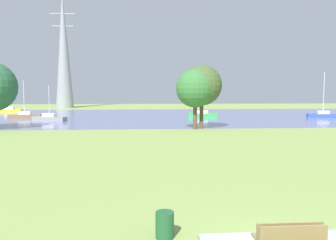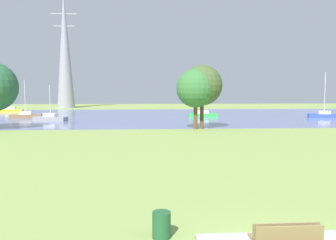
{
  "view_description": "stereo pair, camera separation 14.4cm",
  "coord_description": "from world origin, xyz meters",
  "px_view_note": "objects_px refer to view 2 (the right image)",
  "views": [
    {
      "loc": [
        -3.8,
        -8.18,
        4.46
      ],
      "look_at": [
        -1.72,
        21.66,
        1.8
      ],
      "focal_mm": 35.87,
      "sensor_mm": 36.0,
      "label": 1
    },
    {
      "loc": [
        -3.66,
        -8.19,
        4.46
      ],
      "look_at": [
        -1.72,
        21.66,
        1.8
      ],
      "focal_mm": 35.87,
      "sensor_mm": 36.0,
      "label": 2
    }
  ],
  "objects_px": {
    "sailboat_yellow": "(11,110)",
    "bench_facing_water": "(283,239)",
    "litter_bin": "(162,225)",
    "tree_mid_shore": "(202,85)",
    "sailboat_brown": "(26,115)",
    "sailboat_gray": "(50,118)",
    "electricity_pylon": "(65,50)",
    "sailboat_green": "(203,114)",
    "sailboat_blue": "(324,115)",
    "tree_west_far": "(196,88)"
  },
  "relations": [
    {
      "from": "sailboat_brown",
      "to": "tree_west_far",
      "type": "bearing_deg",
      "value": -34.26
    },
    {
      "from": "sailboat_brown",
      "to": "sailboat_blue",
      "type": "bearing_deg",
      "value": -2.58
    },
    {
      "from": "sailboat_yellow",
      "to": "electricity_pylon",
      "type": "xyz_separation_m",
      "value": [
        6.99,
        17.42,
        14.18
      ]
    },
    {
      "from": "tree_mid_shore",
      "to": "electricity_pylon",
      "type": "distance_m",
      "value": 56.18
    },
    {
      "from": "sailboat_yellow",
      "to": "sailboat_brown",
      "type": "height_order",
      "value": "sailboat_yellow"
    },
    {
      "from": "sailboat_green",
      "to": "sailboat_blue",
      "type": "bearing_deg",
      "value": -7.57
    },
    {
      "from": "sailboat_gray",
      "to": "tree_mid_shore",
      "type": "xyz_separation_m",
      "value": [
        20.43,
        -11.38,
        4.56
      ]
    },
    {
      "from": "litter_bin",
      "to": "sailboat_blue",
      "type": "bearing_deg",
      "value": 56.43
    },
    {
      "from": "sailboat_yellow",
      "to": "sailboat_brown",
      "type": "bearing_deg",
      "value": -61.13
    },
    {
      "from": "sailboat_blue",
      "to": "tree_mid_shore",
      "type": "distance_m",
      "value": 27.0
    },
    {
      "from": "electricity_pylon",
      "to": "sailboat_blue",
      "type": "bearing_deg",
      "value": -34.75
    },
    {
      "from": "sailboat_yellow",
      "to": "bench_facing_water",
      "type": "bearing_deg",
      "value": -63.06
    },
    {
      "from": "sailboat_gray",
      "to": "electricity_pylon",
      "type": "distance_m",
      "value": 40.19
    },
    {
      "from": "sailboat_blue",
      "to": "sailboat_brown",
      "type": "bearing_deg",
      "value": 177.42
    },
    {
      "from": "sailboat_green",
      "to": "electricity_pylon",
      "type": "bearing_deg",
      "value": 133.34
    },
    {
      "from": "litter_bin",
      "to": "sailboat_gray",
      "type": "distance_m",
      "value": 42.54
    },
    {
      "from": "sailboat_brown",
      "to": "sailboat_gray",
      "type": "relative_size",
      "value": 1.17
    },
    {
      "from": "sailboat_green",
      "to": "tree_west_far",
      "type": "xyz_separation_m",
      "value": [
        -3.85,
        -17.38,
        4.23
      ]
    },
    {
      "from": "sailboat_gray",
      "to": "sailboat_blue",
      "type": "xyz_separation_m",
      "value": [
        42.9,
        2.87,
        0.02
      ]
    },
    {
      "from": "litter_bin",
      "to": "sailboat_gray",
      "type": "bearing_deg",
      "value": 109.83
    },
    {
      "from": "tree_mid_shore",
      "to": "electricity_pylon",
      "type": "bearing_deg",
      "value": 118.95
    },
    {
      "from": "bench_facing_water",
      "to": "litter_bin",
      "type": "distance_m",
      "value": 3.49
    },
    {
      "from": "electricity_pylon",
      "to": "sailboat_yellow",
      "type": "bearing_deg",
      "value": -111.86
    },
    {
      "from": "sailboat_yellow",
      "to": "sailboat_green",
      "type": "bearing_deg",
      "value": -21.06
    },
    {
      "from": "litter_bin",
      "to": "electricity_pylon",
      "type": "bearing_deg",
      "value": 105.1
    },
    {
      "from": "sailboat_gray",
      "to": "sailboat_yellow",
      "type": "bearing_deg",
      "value": 124.22
    },
    {
      "from": "sailboat_yellow",
      "to": "sailboat_gray",
      "type": "xyz_separation_m",
      "value": [
        13.35,
        -19.63,
        -0.03
      ]
    },
    {
      "from": "sailboat_yellow",
      "to": "sailboat_brown",
      "type": "xyz_separation_m",
      "value": [
        8.04,
        -14.59,
        -0.02
      ]
    },
    {
      "from": "sailboat_gray",
      "to": "litter_bin",
      "type": "bearing_deg",
      "value": -70.17
    },
    {
      "from": "bench_facing_water",
      "to": "tree_west_far",
      "type": "relative_size",
      "value": 0.26
    },
    {
      "from": "bench_facing_water",
      "to": "tree_west_far",
      "type": "height_order",
      "value": "tree_west_far"
    },
    {
      "from": "tree_mid_shore",
      "to": "sailboat_yellow",
      "type": "bearing_deg",
      "value": 137.45
    },
    {
      "from": "tree_west_far",
      "to": "sailboat_gray",
      "type": "bearing_deg",
      "value": 148.69
    },
    {
      "from": "bench_facing_water",
      "to": "sailboat_green",
      "type": "bearing_deg",
      "value": 82.95
    },
    {
      "from": "litter_bin",
      "to": "sailboat_yellow",
      "type": "distance_m",
      "value": 65.81
    },
    {
      "from": "litter_bin",
      "to": "tree_mid_shore",
      "type": "relative_size",
      "value": 0.11
    },
    {
      "from": "sailboat_brown",
      "to": "sailboat_green",
      "type": "relative_size",
      "value": 1.12
    },
    {
      "from": "litter_bin",
      "to": "sailboat_green",
      "type": "relative_size",
      "value": 0.15
    },
    {
      "from": "sailboat_brown",
      "to": "electricity_pylon",
      "type": "bearing_deg",
      "value": 91.88
    },
    {
      "from": "bench_facing_water",
      "to": "tree_west_far",
      "type": "xyz_separation_m",
      "value": [
        1.95,
        29.45,
        4.21
      ]
    },
    {
      "from": "bench_facing_water",
      "to": "sailboat_yellow",
      "type": "bearing_deg",
      "value": 116.94
    },
    {
      "from": "litter_bin",
      "to": "sailboat_brown",
      "type": "distance_m",
      "value": 49.2
    },
    {
      "from": "tree_west_far",
      "to": "tree_mid_shore",
      "type": "height_order",
      "value": "tree_mid_shore"
    },
    {
      "from": "sailboat_green",
      "to": "tree_mid_shore",
      "type": "height_order",
      "value": "tree_mid_shore"
    },
    {
      "from": "sailboat_blue",
      "to": "electricity_pylon",
      "type": "xyz_separation_m",
      "value": [
        -49.26,
        34.18,
        14.18
      ]
    },
    {
      "from": "tree_west_far",
      "to": "sailboat_yellow",
      "type": "bearing_deg",
      "value": 136.24
    },
    {
      "from": "tree_west_far",
      "to": "sailboat_brown",
      "type": "bearing_deg",
      "value": 145.74
    },
    {
      "from": "bench_facing_water",
      "to": "sailboat_gray",
      "type": "height_order",
      "value": "sailboat_gray"
    },
    {
      "from": "sailboat_yellow",
      "to": "sailboat_brown",
      "type": "relative_size",
      "value": 1.23
    },
    {
      "from": "bench_facing_water",
      "to": "sailboat_blue",
      "type": "xyz_separation_m",
      "value": [
        25.25,
        44.24,
        -0.0
      ]
    }
  ]
}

